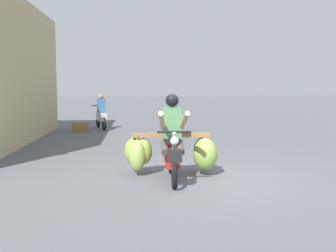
% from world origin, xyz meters
% --- Properties ---
extents(ground_plane, '(120.00, 120.00, 0.00)m').
position_xyz_m(ground_plane, '(0.00, 0.00, 0.00)').
color(ground_plane, '#56595E').
extents(motorbike_main_loaded, '(1.84, 1.76, 1.58)m').
position_xyz_m(motorbike_main_loaded, '(-0.65, 0.30, 0.53)').
color(motorbike_main_loaded, black).
rests_on(motorbike_main_loaded, ground).
extents(motorbike_distant_ahead_left, '(0.67, 1.57, 1.40)m').
position_xyz_m(motorbike_distant_ahead_left, '(-2.69, 8.77, 0.57)').
color(motorbike_distant_ahead_left, black).
rests_on(motorbike_distant_ahead_left, ground).
extents(produce_crate, '(0.56, 0.40, 0.36)m').
position_xyz_m(produce_crate, '(-3.40, 7.96, 0.18)').
color(produce_crate, olive).
rests_on(produce_crate, ground).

